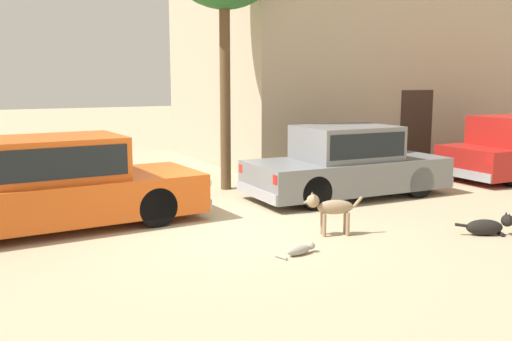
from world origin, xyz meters
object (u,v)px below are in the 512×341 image
(stray_dog_spotted, at_px, (330,208))
(parked_sedan_second, at_px, (347,162))
(stray_dog_tan, at_px, (490,226))
(parked_sedan_nearest, at_px, (56,183))
(stray_cat, at_px, (300,250))

(stray_dog_spotted, bearing_deg, parked_sedan_second, -111.54)
(stray_dog_spotted, bearing_deg, stray_dog_tan, 172.20)
(parked_sedan_nearest, height_order, stray_dog_spotted, parked_sedan_nearest)
(parked_sedan_nearest, bearing_deg, stray_cat, -51.69)
(stray_cat, bearing_deg, parked_sedan_second, 35.29)
(stray_cat, bearing_deg, stray_dog_spotted, 24.77)
(parked_sedan_nearest, xyz_separation_m, parked_sedan_second, (5.69, -0.12, -0.02))
(stray_dog_spotted, distance_m, stray_cat, 1.18)
(parked_sedan_second, distance_m, stray_dog_tan, 3.52)
(parked_sedan_nearest, distance_m, parked_sedan_second, 5.69)
(stray_cat, bearing_deg, parked_sedan_nearest, 121.91)
(parked_sedan_nearest, relative_size, parked_sedan_second, 1.13)
(stray_dog_spotted, bearing_deg, stray_cat, 54.12)
(parked_sedan_nearest, xyz_separation_m, stray_cat, (2.75, -3.08, -0.66))
(parked_sedan_second, bearing_deg, stray_cat, -133.94)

